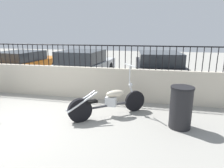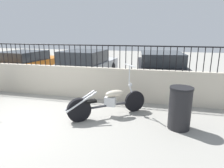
# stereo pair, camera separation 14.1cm
# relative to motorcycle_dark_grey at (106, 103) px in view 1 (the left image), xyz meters

# --- Properties ---
(ground_plane) EXTENTS (40.00, 40.00, 0.00)m
(ground_plane) POSITION_rel_motorcycle_dark_grey_xyz_m (-1.94, -1.09, -0.38)
(ground_plane) COLOR gray
(low_wall) EXTENTS (10.91, 0.18, 1.03)m
(low_wall) POSITION_rel_motorcycle_dark_grey_xyz_m (-1.94, 1.37, 0.14)
(low_wall) COLOR beige
(low_wall) RESTS_ON ground_plane
(fence_railing) EXTENTS (10.91, 0.04, 0.72)m
(fence_railing) POSITION_rel_motorcycle_dark_grey_xyz_m (-1.94, 1.37, 1.14)
(fence_railing) COLOR black
(fence_railing) RESTS_ON low_wall
(motorcycle_dark_grey) EXTENTS (1.80, 1.45, 1.32)m
(motorcycle_dark_grey) POSITION_rel_motorcycle_dark_grey_xyz_m (0.00, 0.00, 0.00)
(motorcycle_dark_grey) COLOR black
(motorcycle_dark_grey) RESTS_ON ground_plane
(trash_bin) EXTENTS (0.51, 0.51, 0.97)m
(trash_bin) POSITION_rel_motorcycle_dark_grey_xyz_m (1.81, -0.22, 0.11)
(trash_bin) COLOR black
(trash_bin) RESTS_ON ground_plane
(car_orange) EXTENTS (2.26, 4.19, 1.24)m
(car_orange) POSITION_rel_motorcycle_dark_grey_xyz_m (-5.20, 3.94, 0.26)
(car_orange) COLOR black
(car_orange) RESTS_ON ground_plane
(car_silver) EXTENTS (2.18, 4.20, 1.34)m
(car_silver) POSITION_rel_motorcycle_dark_grey_xyz_m (-2.05, 3.92, 0.29)
(car_silver) COLOR black
(car_silver) RESTS_ON ground_plane
(car_black) EXTENTS (2.21, 4.17, 1.37)m
(car_black) POSITION_rel_motorcycle_dark_grey_xyz_m (1.31, 3.63, 0.31)
(car_black) COLOR black
(car_black) RESTS_ON ground_plane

